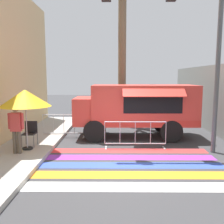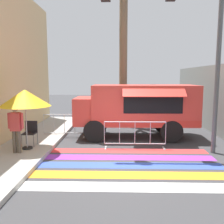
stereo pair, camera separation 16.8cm
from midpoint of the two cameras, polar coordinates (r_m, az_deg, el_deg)
ground_plane at (r=8.28m, az=2.14°, el=-11.00°), size 60.00×60.00×0.00m
crosswalk_painted at (r=7.84m, az=2.18°, el=-12.07°), size 6.40×3.60×0.01m
food_truck at (r=11.13m, az=5.63°, el=1.30°), size 5.29×2.46×2.35m
traffic_signal_pole at (r=9.18m, az=14.42°, el=20.61°), size 4.98×0.29×6.53m
patio_umbrella at (r=9.19m, az=-18.77°, el=3.03°), size 1.77×1.77×2.13m
folding_chair at (r=9.88m, az=-17.70°, el=-4.10°), size 0.47×0.47×0.90m
vendor_person at (r=8.92m, az=-20.62°, el=-3.05°), size 0.53×0.21×1.63m
barricade_front at (r=9.50m, az=5.76°, el=-5.25°), size 2.34×0.44×1.05m
barricade_side at (r=11.44m, az=-10.42°, el=-3.13°), size 1.90×0.44×1.05m
palm_tree at (r=13.95m, az=3.08°, el=17.84°), size 2.20×2.26×7.87m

